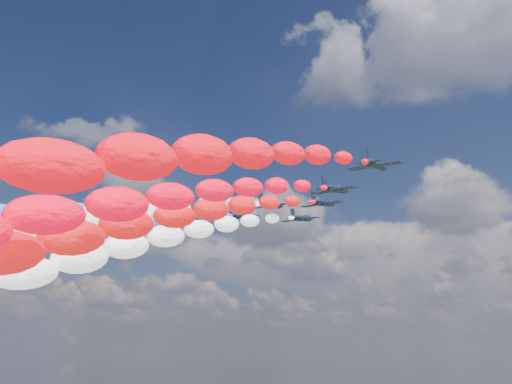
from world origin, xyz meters
The scene contains 13 objects.
jet_0 centered at (-29.41, -5.05, 91.45)m, with size 9.58×12.84×2.83m, color black, non-canonical shape.
jet_1 centered at (-20.19, 4.45, 91.45)m, with size 9.58×12.84×2.83m, color black, non-canonical shape.
jet_2 centered at (-11.10, 15.42, 91.45)m, with size 9.58×12.84×2.83m, color black, non-canonical shape.
jet_3 centered at (0.71, 9.01, 91.45)m, with size 9.58×12.84×2.83m, color black, non-canonical shape.
trail_3 centered at (0.71, -56.50, 70.62)m, with size 6.86×127.14×46.71m, color white, non-canonical shape.
jet_4 centered at (0.26, 25.13, 91.45)m, with size 9.58×12.84×2.83m, color black, non-canonical shape.
trail_4 centered at (0.26, -40.38, 70.62)m, with size 6.86×127.14×46.71m, color white, non-canonical shape.
jet_5 centered at (11.67, 13.59, 91.45)m, with size 9.58×12.84×2.83m, color black, non-canonical shape.
trail_5 centered at (11.67, -51.91, 70.62)m, with size 6.86×127.14×46.71m, color red, non-canonical shape.
jet_6 centered at (18.77, 4.43, 91.45)m, with size 9.58×12.84×2.83m, color black, non-canonical shape.
trail_6 centered at (18.77, -61.08, 70.62)m, with size 6.86×127.14×46.71m, color #FA011D, non-canonical shape.
jet_7 centered at (31.87, -6.84, 91.45)m, with size 9.58×12.84×2.83m, color black, non-canonical shape.
trail_7 centered at (31.87, -72.34, 70.62)m, with size 6.86×127.14×46.71m, color red, non-canonical shape.
Camera 1 is at (67.22, -104.96, 58.92)m, focal length 42.21 mm.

